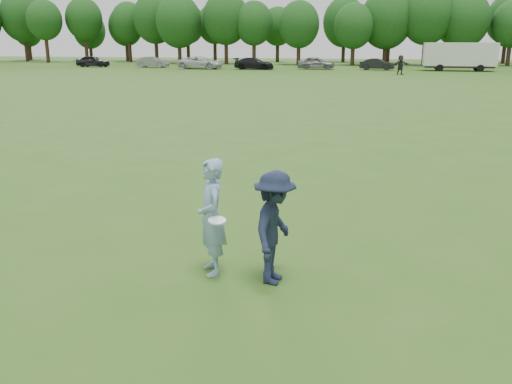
# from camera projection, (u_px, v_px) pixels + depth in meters

# --- Properties ---
(ground) EXTENTS (200.00, 200.00, 0.00)m
(ground) POSITION_uv_depth(u_px,v_px,m) (265.00, 295.00, 7.86)
(ground) COLOR #305818
(ground) RESTS_ON ground
(thrower) EXTENTS (0.70, 0.80, 1.84)m
(thrower) POSITION_uv_depth(u_px,v_px,m) (211.00, 217.00, 8.39)
(thrower) COLOR #7EA0C3
(thrower) RESTS_ON ground
(defender) EXTENTS (0.76, 1.18, 1.74)m
(defender) POSITION_uv_depth(u_px,v_px,m) (275.00, 228.00, 8.07)
(defender) COLOR #182036
(defender) RESTS_ON ground
(player_far_d) EXTENTS (1.93, 1.38, 2.01)m
(player_far_d) POSITION_uv_depth(u_px,v_px,m) (401.00, 65.00, 56.26)
(player_far_d) COLOR #272727
(player_far_d) RESTS_ON ground
(car_a) EXTENTS (4.42, 1.91, 1.48)m
(car_a) POSITION_uv_depth(u_px,v_px,m) (93.00, 61.00, 71.98)
(car_a) COLOR black
(car_a) RESTS_ON ground
(car_b) EXTENTS (4.19, 1.46, 1.38)m
(car_b) POSITION_uv_depth(u_px,v_px,m) (153.00, 62.00, 70.76)
(car_b) COLOR slate
(car_b) RESTS_ON ground
(car_c) EXTENTS (5.61, 2.78, 1.53)m
(car_c) POSITION_uv_depth(u_px,v_px,m) (201.00, 63.00, 67.19)
(car_c) COLOR silver
(car_c) RESTS_ON ground
(car_d) EXTENTS (4.94, 2.19, 1.41)m
(car_d) POSITION_uv_depth(u_px,v_px,m) (254.00, 64.00, 66.11)
(car_d) COLOR black
(car_d) RESTS_ON ground
(car_e) EXTENTS (4.55, 1.97, 1.53)m
(car_e) POSITION_uv_depth(u_px,v_px,m) (316.00, 63.00, 66.40)
(car_e) COLOR slate
(car_e) RESTS_ON ground
(car_f) EXTENTS (4.24, 1.94, 1.35)m
(car_f) POSITION_uv_depth(u_px,v_px,m) (377.00, 64.00, 64.91)
(car_f) COLOR black
(car_f) RESTS_ON ground
(disc_in_play) EXTENTS (0.28, 0.28, 0.08)m
(disc_in_play) POSITION_uv_depth(u_px,v_px,m) (217.00, 221.00, 8.03)
(disc_in_play) COLOR white
(disc_in_play) RESTS_ON ground
(cargo_trailer) EXTENTS (9.00, 2.75, 3.20)m
(cargo_trailer) POSITION_uv_depth(u_px,v_px,m) (460.00, 55.00, 62.57)
(cargo_trailer) COLOR silver
(cargo_trailer) RESTS_ON ground
(treeline) EXTENTS (130.35, 18.39, 11.74)m
(treeline) POSITION_uv_depth(u_px,v_px,m) (386.00, 20.00, 77.98)
(treeline) COLOR #332114
(treeline) RESTS_ON ground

